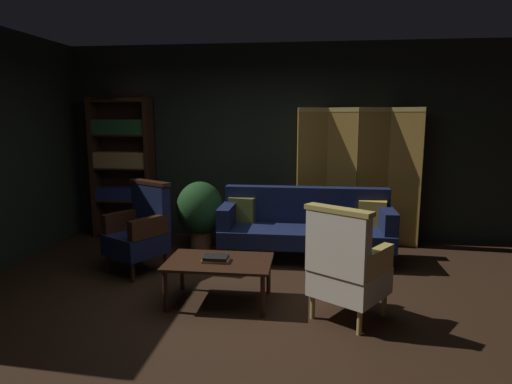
{
  "coord_description": "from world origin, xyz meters",
  "views": [
    {
      "loc": [
        0.59,
        -3.97,
        1.78
      ],
      "look_at": [
        0.0,
        0.8,
        0.95
      ],
      "focal_mm": 30.86,
      "sensor_mm": 36.0,
      "label": 1
    }
  ],
  "objects_px": {
    "book_black_cloth": "(216,257)",
    "coffee_table": "(219,265)",
    "bookshelf": "(123,164)",
    "armchair_wing_left": "(140,230)",
    "book_tan_leather": "(216,260)",
    "armchair_gilt_accent": "(346,267)",
    "potted_plant": "(200,211)",
    "folding_screen": "(357,174)",
    "velvet_couch": "(306,223)"
  },
  "relations": [
    {
      "from": "book_black_cloth",
      "to": "coffee_table",
      "type": "bearing_deg",
      "value": 49.69
    },
    {
      "from": "bookshelf",
      "to": "book_black_cloth",
      "type": "distance_m",
      "value": 2.99
    },
    {
      "from": "armchair_wing_left",
      "to": "book_black_cloth",
      "type": "relative_size",
      "value": 4.6
    },
    {
      "from": "bookshelf",
      "to": "book_tan_leather",
      "type": "height_order",
      "value": "bookshelf"
    },
    {
      "from": "armchair_gilt_accent",
      "to": "armchair_wing_left",
      "type": "distance_m",
      "value": 2.47
    },
    {
      "from": "armchair_wing_left",
      "to": "potted_plant",
      "type": "xyz_separation_m",
      "value": [
        0.48,
        0.91,
        0.04
      ]
    },
    {
      "from": "armchair_wing_left",
      "to": "potted_plant",
      "type": "bearing_deg",
      "value": 62.21
    },
    {
      "from": "book_black_cloth",
      "to": "folding_screen",
      "type": "bearing_deg",
      "value": 56.06
    },
    {
      "from": "armchair_wing_left",
      "to": "book_tan_leather",
      "type": "xyz_separation_m",
      "value": [
        1.06,
        -0.8,
        -0.06
      ]
    },
    {
      "from": "book_tan_leather",
      "to": "book_black_cloth",
      "type": "height_order",
      "value": "book_black_cloth"
    },
    {
      "from": "folding_screen",
      "to": "armchair_gilt_accent",
      "type": "xyz_separation_m",
      "value": [
        -0.32,
        -2.47,
        -0.5
      ]
    },
    {
      "from": "potted_plant",
      "to": "book_black_cloth",
      "type": "relative_size",
      "value": 4.08
    },
    {
      "from": "bookshelf",
      "to": "armchair_wing_left",
      "type": "height_order",
      "value": "bookshelf"
    },
    {
      "from": "book_black_cloth",
      "to": "velvet_couch",
      "type": "bearing_deg",
      "value": 61.11
    },
    {
      "from": "armchair_gilt_accent",
      "to": "book_black_cloth",
      "type": "relative_size",
      "value": 4.6
    },
    {
      "from": "book_black_cloth",
      "to": "armchair_gilt_accent",
      "type": "bearing_deg",
      "value": -9.65
    },
    {
      "from": "coffee_table",
      "to": "book_black_cloth",
      "type": "bearing_deg",
      "value": -130.31
    },
    {
      "from": "folding_screen",
      "to": "coffee_table",
      "type": "xyz_separation_m",
      "value": [
        -1.5,
        -2.24,
        -0.61
      ]
    },
    {
      "from": "folding_screen",
      "to": "potted_plant",
      "type": "relative_size",
      "value": 2.06
    },
    {
      "from": "coffee_table",
      "to": "folding_screen",
      "type": "bearing_deg",
      "value": 56.15
    },
    {
      "from": "book_tan_leather",
      "to": "book_black_cloth",
      "type": "bearing_deg",
      "value": 90.0
    },
    {
      "from": "bookshelf",
      "to": "velvet_couch",
      "type": "bearing_deg",
      "value": -15.36
    },
    {
      "from": "armchair_gilt_accent",
      "to": "book_tan_leather",
      "type": "bearing_deg",
      "value": 170.35
    },
    {
      "from": "folding_screen",
      "to": "armchair_gilt_accent",
      "type": "relative_size",
      "value": 1.83
    },
    {
      "from": "coffee_table",
      "to": "bookshelf",
      "type": "bearing_deg",
      "value": 130.56
    },
    {
      "from": "folding_screen",
      "to": "book_tan_leather",
      "type": "relative_size",
      "value": 7.45
    },
    {
      "from": "bookshelf",
      "to": "velvet_couch",
      "type": "distance_m",
      "value": 2.87
    },
    {
      "from": "coffee_table",
      "to": "book_tan_leather",
      "type": "relative_size",
      "value": 3.92
    },
    {
      "from": "coffee_table",
      "to": "book_black_cloth",
      "type": "xyz_separation_m",
      "value": [
        -0.02,
        -0.03,
        0.09
      ]
    },
    {
      "from": "coffee_table",
      "to": "armchair_gilt_accent",
      "type": "bearing_deg",
      "value": -11.24
    },
    {
      "from": "folding_screen",
      "to": "coffee_table",
      "type": "relative_size",
      "value": 1.9
    },
    {
      "from": "armchair_gilt_accent",
      "to": "potted_plant",
      "type": "height_order",
      "value": "armchair_gilt_accent"
    },
    {
      "from": "velvet_couch",
      "to": "folding_screen",
      "type": "bearing_deg",
      "value": 47.63
    },
    {
      "from": "folding_screen",
      "to": "potted_plant",
      "type": "height_order",
      "value": "folding_screen"
    },
    {
      "from": "armchair_gilt_accent",
      "to": "bookshelf",
      "type": "bearing_deg",
      "value": 141.44
    },
    {
      "from": "coffee_table",
      "to": "velvet_couch",
      "type": "bearing_deg",
      "value": 61.37
    },
    {
      "from": "armchair_wing_left",
      "to": "book_black_cloth",
      "type": "bearing_deg",
      "value": -36.84
    },
    {
      "from": "armchair_gilt_accent",
      "to": "book_tan_leather",
      "type": "height_order",
      "value": "armchair_gilt_accent"
    },
    {
      "from": "bookshelf",
      "to": "velvet_couch",
      "type": "relative_size",
      "value": 0.97
    },
    {
      "from": "coffee_table",
      "to": "armchair_gilt_accent",
      "type": "relative_size",
      "value": 0.96
    },
    {
      "from": "velvet_couch",
      "to": "armchair_gilt_accent",
      "type": "height_order",
      "value": "armchair_gilt_accent"
    },
    {
      "from": "velvet_couch",
      "to": "book_black_cloth",
      "type": "xyz_separation_m",
      "value": [
        -0.83,
        -1.5,
        0.01
      ]
    },
    {
      "from": "potted_plant",
      "to": "book_tan_leather",
      "type": "bearing_deg",
      "value": -71.12
    },
    {
      "from": "coffee_table",
      "to": "book_black_cloth",
      "type": "distance_m",
      "value": 0.09
    },
    {
      "from": "armchair_wing_left",
      "to": "armchair_gilt_accent",
      "type": "bearing_deg",
      "value": -23.84
    },
    {
      "from": "folding_screen",
      "to": "bookshelf",
      "type": "xyz_separation_m",
      "value": [
        -3.4,
        -0.02,
        0.1
      ]
    },
    {
      "from": "bookshelf",
      "to": "potted_plant",
      "type": "distance_m",
      "value": 1.5
    },
    {
      "from": "coffee_table",
      "to": "book_black_cloth",
      "type": "relative_size",
      "value": 4.42
    },
    {
      "from": "bookshelf",
      "to": "book_black_cloth",
      "type": "height_order",
      "value": "bookshelf"
    },
    {
      "from": "folding_screen",
      "to": "velvet_couch",
      "type": "xyz_separation_m",
      "value": [
        -0.7,
        -0.76,
        -0.53
      ]
    }
  ]
}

